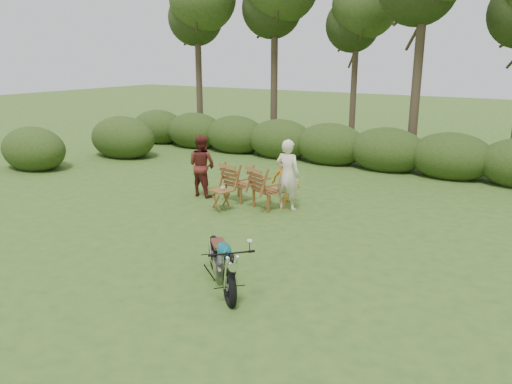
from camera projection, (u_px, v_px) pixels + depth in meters
The scene contains 10 objects.
ground at pixel (230, 263), 9.09m from camera, with size 80.00×80.00×0.00m, color #30511B.
tree_line at pixel (417, 50), 15.77m from camera, with size 22.52×11.62×8.14m.
motorcycle at pixel (222, 284), 8.27m from camera, with size 1.88×0.72×1.08m, color #0B8B9A, non-canonical shape.
lawn_chair_right at pixel (269, 208), 12.33m from camera, with size 0.73×0.73×1.06m, color #612F18, non-canonical shape.
lawn_chair_left at pixel (240, 200), 12.98m from camera, with size 0.69×0.69×1.01m, color brown, non-canonical shape.
side_table at pixel (221, 200), 12.07m from camera, with size 0.50×0.42×0.52m, color brown, non-canonical shape.
cup at pixel (223, 188), 12.01m from camera, with size 0.12×0.12×0.09m, color beige.
adult_a at pixel (287, 209), 12.23m from camera, with size 0.63×0.42×1.74m, color beige.
adult_b at pixel (203, 195), 13.44m from camera, with size 0.80×0.62×1.64m, color #5A2019.
child at pixel (285, 201), 12.96m from camera, with size 0.80×0.46×1.24m, color orange.
Camera 1 is at (4.85, -6.89, 3.68)m, focal length 35.00 mm.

